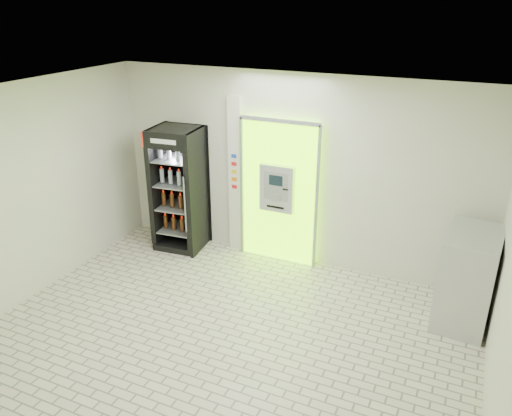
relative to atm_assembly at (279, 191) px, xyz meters
The scene contains 6 objects.
ground 2.69m from the atm_assembly, 85.26° to the right, with size 6.00×6.00×0.00m, color beige.
room_shell 2.51m from the atm_assembly, 85.26° to the right, with size 6.00×6.00×6.00m.
atm_assembly is the anchor object (origin of this frame).
pillar 0.79m from the atm_assembly, behind, with size 0.22×0.11×2.60m.
beverage_cooler 1.71m from the atm_assembly, behind, with size 0.84×0.78×2.07m.
steel_cabinet 2.98m from the atm_assembly, 12.09° to the right, with size 0.73×1.02×1.28m.
Camera 1 is at (2.48, -4.38, 3.99)m, focal length 35.00 mm.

